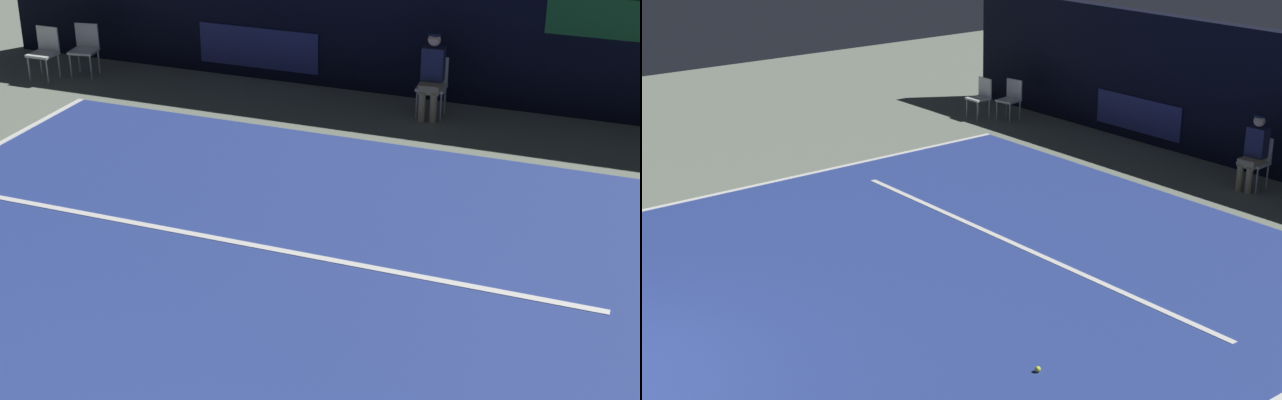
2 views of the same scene
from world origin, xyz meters
TOP-DOWN VIEW (x-y plane):
  - ground_plane at (0.00, 4.50)m, footprint 30.03×30.03m
  - court_surface at (0.00, 4.50)m, footprint 9.88×11.00m
  - line_service at (0.00, 6.43)m, footprint 7.71×0.10m
  - back_wall at (-0.00, 12.22)m, footprint 15.14×0.33m
  - line_judge_on_chair at (0.60, 11.34)m, footprint 0.47×0.55m
  - courtside_chair_near at (-6.09, 10.77)m, footprint 0.44×0.42m
  - courtside_chair_far at (-5.55, 11.18)m, footprint 0.50×0.48m

SIDE VIEW (x-z plane):
  - ground_plane at x=0.00m, z-range 0.00..0.00m
  - court_surface at x=0.00m, z-range 0.00..0.01m
  - line_service at x=0.00m, z-range 0.01..0.02m
  - courtside_chair_near at x=-6.09m, z-range 0.06..0.94m
  - courtside_chair_far at x=-5.55m, z-range 0.06..0.94m
  - line_judge_on_chair at x=0.60m, z-range 0.03..1.35m
  - back_wall at x=0.00m, z-range 0.00..2.60m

